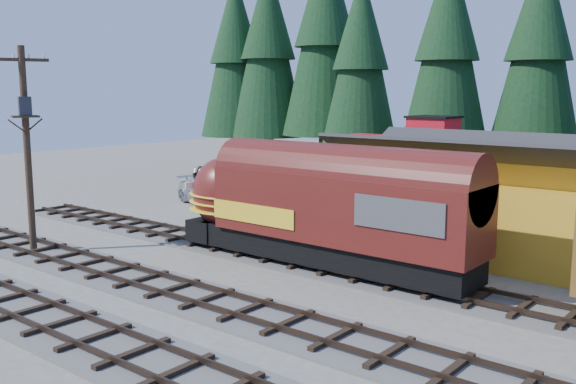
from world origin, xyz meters
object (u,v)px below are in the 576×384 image
Objects in this scene: depot at (477,187)px; locomotive at (312,212)px; pickup_truck_a at (311,218)px; pickup_truck_b at (209,192)px; caboose at (418,167)px; utility_pole at (27,136)px.

locomotive is at bearing -123.28° from depot.
pickup_truck_a is 10.44m from pickup_truck_b.
locomotive is 2.49× the size of pickup_truck_b.
depot is 8.45m from pickup_truck_a.
pickup_truck_b is at bearing 177.13° from depot.
locomotive reaches higher than pickup_truck_b.
utility_pole is (-8.52, -20.08, 2.59)m from caboose.
locomotive is 2.50× the size of pickup_truck_a.
locomotive is 1.40× the size of caboose.
pickup_truck_b is (-18.12, 0.91, -2.13)m from depot.
caboose is at bearing 89.81° from utility_pole.
depot is at bearing 62.01° from utility_pole.
utility_pole reaches higher than locomotive.
caboose reaches higher than pickup_truck_b.
pickup_truck_b is (-2.70, 13.49, -4.39)m from utility_pole.
locomotive reaches higher than pickup_truck_a.
locomotive is 6.31m from pickup_truck_a.
pickup_truck_b is (-10.13, 2.55, 0.04)m from pickup_truck_a.
utility_pole is at bearing 151.48° from pickup_truck_a.
pickup_truck_b is (-11.22, -6.59, -1.79)m from caboose.
pickup_truck_b is (-13.85, 7.41, -1.47)m from locomotive.
pickup_truck_a is (-8.00, -1.64, -2.17)m from depot.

